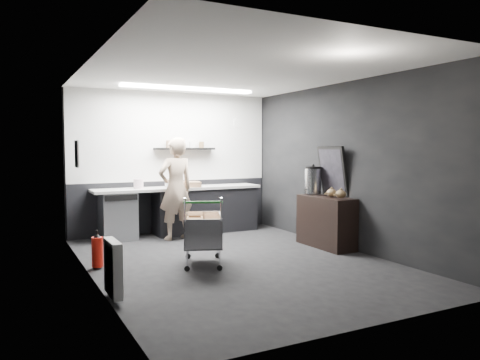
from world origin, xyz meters
TOP-DOWN VIEW (x-y plane):
  - floor at (0.00, 0.00)m, footprint 5.50×5.50m
  - ceiling at (0.00, 0.00)m, footprint 5.50×5.50m
  - wall_back at (0.00, 2.75)m, footprint 5.50×0.00m
  - wall_front at (0.00, -2.75)m, footprint 5.50×0.00m
  - wall_left at (-2.00, 0.00)m, footprint 0.00×5.50m
  - wall_right at (2.00, 0.00)m, footprint 0.00×5.50m
  - kitchen_wall_panel at (0.00, 2.73)m, footprint 3.95×0.02m
  - dado_panel at (0.00, 2.73)m, footprint 3.95×0.02m
  - floating_shelf at (0.20, 2.62)m, footprint 1.20×0.22m
  - wall_clock at (1.40, 2.72)m, footprint 0.20×0.03m
  - poster at (-1.98, 1.30)m, footprint 0.02×0.30m
  - poster_red_band at (-1.98, 1.30)m, footprint 0.02×0.22m
  - radiator at (-1.94, -0.90)m, footprint 0.10×0.50m
  - ceiling_strip at (0.00, 1.85)m, footprint 2.40×0.20m
  - prep_counter at (0.14, 2.42)m, footprint 3.20×0.61m
  - person at (-0.22, 1.97)m, footprint 0.73×0.54m
  - shopping_cart at (-0.49, 0.08)m, footprint 0.81×1.05m
  - sideboard at (1.78, 0.25)m, footprint 0.48×1.12m
  - fire_extinguisher at (-1.85, 0.52)m, footprint 0.15×0.15m
  - cardboard_box at (0.15, 2.37)m, footprint 0.57×0.48m
  - pink_tub at (-0.77, 2.42)m, footprint 0.18×0.18m
  - white_container at (-0.16, 2.37)m, footprint 0.21×0.17m

SIDE VIEW (x-z plane):
  - floor at x=0.00m, z-range 0.00..0.00m
  - fire_extinguisher at x=-1.85m, z-range -0.01..0.49m
  - radiator at x=-1.94m, z-range 0.05..0.65m
  - shopping_cart at x=-0.49m, z-range -0.02..0.93m
  - prep_counter at x=0.14m, z-range 0.01..0.91m
  - dado_panel at x=0.00m, z-range 0.00..1.00m
  - sideboard at x=1.78m, z-range -0.30..1.37m
  - person at x=-0.22m, z-range 0.00..1.82m
  - cardboard_box at x=0.15m, z-range 0.90..1.00m
  - pink_tub at x=-0.77m, z-range 0.90..1.08m
  - white_container at x=-0.16m, z-range 0.90..1.08m
  - wall_back at x=0.00m, z-range -1.40..4.10m
  - wall_front at x=0.00m, z-range -1.40..4.10m
  - wall_left at x=-2.00m, z-range -1.40..4.10m
  - wall_right at x=2.00m, z-range -1.40..4.10m
  - poster at x=-1.98m, z-range 1.35..1.75m
  - floating_shelf at x=0.20m, z-range 1.60..1.64m
  - poster_red_band at x=-1.98m, z-range 1.57..1.67m
  - kitchen_wall_panel at x=0.00m, z-range 1.00..2.70m
  - wall_clock at x=1.40m, z-range 2.05..2.25m
  - ceiling_strip at x=0.00m, z-range 2.65..2.69m
  - ceiling at x=0.00m, z-range 2.70..2.70m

